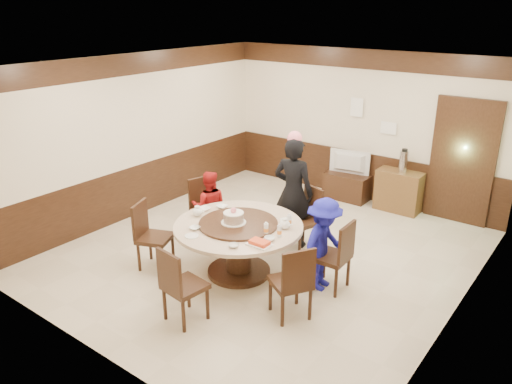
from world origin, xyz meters
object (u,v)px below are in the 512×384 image
Objects in this scene: person_red at (209,206)px; side_cabinet at (399,191)px; banquet_table at (239,239)px; shrimp_platter at (259,243)px; person_standing at (293,192)px; thermos at (404,161)px; television at (348,163)px; tv_stand at (347,186)px; person_blue at (324,244)px; birthday_cake at (234,217)px.

person_red is 1.43× the size of side_cabinet.
shrimp_platter is (0.60, -0.33, 0.24)m from banquet_table.
person_standing is 4.56× the size of thermos.
television is at bearing 100.74° from shrimp_platter.
tv_stand is at bearing -93.64° from person_standing.
person_standing reaches higher than person_red.
thermos reaches higher than tv_stand.
side_cabinet is (0.30, 3.85, -0.40)m from shrimp_platter.
person_red is 3.57m from thermos.
tv_stand is 1.09× the size of television.
tv_stand is 1.26m from thermos.
shrimp_platter is at bearing 98.90° from person_standing.
person_red is at bearing 151.39° from banquet_table.
banquet_table is 1.27m from person_standing.
side_cabinet is (0.80, 2.30, -0.49)m from person_standing.
side_cabinet is (0.90, 3.52, -0.16)m from banquet_table.
side_cabinet is 0.57m from thermos.
side_cabinet is (1.02, 0.03, 0.12)m from tv_stand.
banquet_table is at bearing -104.27° from side_cabinet.
person_standing is 1.34m from person_blue.
tv_stand is 1.06× the size of side_cabinet.
person_blue is at bearing 131.41° from person_standing.
person_blue reaches higher than television.
person_standing is 2.17× the size of side_cabinet.
person_blue is (1.02, -0.84, -0.23)m from person_standing.
thermos is at bearing 173.08° from television.
person_standing is at bearing -109.79° from thermos.
tv_stand is 0.47m from television.
television is (-0.72, 3.82, -0.05)m from shrimp_platter.
shrimp_platter is at bearing -94.39° from side_cabinet.
thermos is at bearing 85.17° from shrimp_platter.
person_red is 3.06m from television.
banquet_table is 0.73m from shrimp_platter.
television is 1.08m from side_cabinet.
person_blue is (2.17, -0.19, 0.06)m from person_red.
person_standing is 2.29m from television.
person_standing is (0.10, 1.22, 0.33)m from banquet_table.
thermos is (0.83, 2.30, 0.07)m from person_standing.
birthday_cake is at bearing 74.45° from person_standing.
person_red is at bearing -123.86° from thermos.
banquet_table is 2.26× the size of television.
thermos is at bearing 0.00° from side_cabinet.
person_red is at bearing -107.64° from tv_stand.
person_standing is at bearing 48.56° from person_blue.
person_red is 1.35× the size of tv_stand.
birthday_cake is 0.90× the size of thermos.
person_red is 2.18m from person_blue.
television is at bearing 91.28° from birthday_cake.
person_red reaches higher than banquet_table.
thermos is at bearing 1.43° from person_blue.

